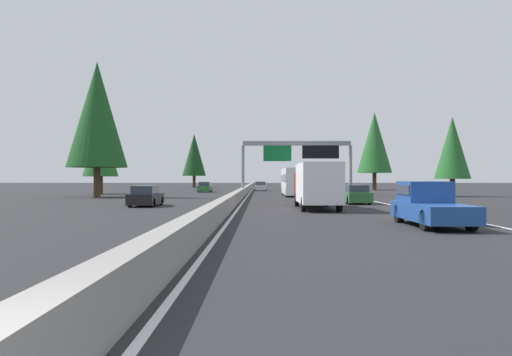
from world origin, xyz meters
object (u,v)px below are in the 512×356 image
at_px(sedan_mid_center, 356,195).
at_px(minivan_mid_left, 318,187).
at_px(conifer_left_near, 97,115).
at_px(conifer_left_mid, 100,146).
at_px(pickup_near_right, 429,204).
at_px(conifer_left_far, 194,155).
at_px(conifer_right_far, 374,142).
at_px(bus_far_center, 294,181).
at_px(oncoming_far, 205,187).
at_px(sign_gantry_overhead, 298,152).
at_px(box_truck_near_center, 317,184).
at_px(oncoming_near, 146,197).
at_px(conifer_right_mid, 452,148).
at_px(sedan_far_left, 261,186).
at_px(sedan_distant_a, 288,187).

xyz_separation_m(sedan_mid_center, minivan_mid_left, (23.78, 0.34, 0.27)).
bearing_deg(conifer_left_near, conifer_left_mid, 15.83).
height_order(pickup_near_right, minivan_mid_left, pickup_near_right).
distance_m(pickup_near_right, conifer_left_far, 89.66).
height_order(sedan_mid_center, conifer_right_far, conifer_right_far).
xyz_separation_m(conifer_right_far, conifer_left_mid, (-22.75, 39.96, -1.97)).
relative_size(conifer_left_near, conifer_left_far, 1.25).
distance_m(bus_far_center, oncoming_far, 19.27).
bearing_deg(sign_gantry_overhead, sedan_mid_center, -170.00).
relative_size(minivan_mid_left, conifer_left_mid, 0.49).
bearing_deg(conifer_right_far, box_truck_near_center, 163.64).
height_order(bus_far_center, oncoming_near, bus_far_center).
bearing_deg(sign_gantry_overhead, conifer_left_far, 20.23).
distance_m(oncoming_near, oncoming_far, 36.90).
height_order(sedan_mid_center, conifer_left_far, conifer_left_far).
bearing_deg(conifer_left_near, box_truck_near_center, -134.42).
relative_size(minivan_mid_left, oncoming_far, 1.14).
height_order(box_truck_near_center, conifer_right_mid, conifer_right_mid).
xyz_separation_m(sedan_far_left, box_truck_near_center, (-48.25, -3.63, 0.93)).
relative_size(box_truck_near_center, conifer_right_far, 0.63).
distance_m(minivan_mid_left, oncoming_far, 17.88).
xyz_separation_m(conifer_right_mid, conifer_left_near, (-2.52, 38.44, 3.41)).
bearing_deg(sedan_distant_a, sedan_mid_center, -173.81).
height_order(minivan_mid_left, sedan_far_left, minivan_mid_left).
bearing_deg(conifer_right_mid, oncoming_near, 124.03).
bearing_deg(sedan_distant_a, bus_far_center, 179.82).
xyz_separation_m(bus_far_center, conifer_left_near, (-4.50, 21.18, 7.02)).
bearing_deg(sedan_mid_center, conifer_right_far, -14.30).
height_order(oncoming_far, conifer_left_near, conifer_left_near).
bearing_deg(conifer_right_mid, conifer_right_far, 2.90).
relative_size(oncoming_far, conifer_left_far, 0.38).
bearing_deg(conifer_left_mid, sedan_far_left, -50.53).
relative_size(sign_gantry_overhead, minivan_mid_left, 2.54).
bearing_deg(conifer_right_mid, box_truck_near_center, 142.82).
height_order(sedan_distant_a, oncoming_near, same).
bearing_deg(sedan_far_left, sedan_distant_a, -154.41).
xyz_separation_m(pickup_near_right, sedan_distant_a, (51.59, 3.21, -0.23)).
relative_size(pickup_near_right, conifer_left_near, 0.39).
bearing_deg(conifer_left_near, minivan_mid_left, -67.34).
xyz_separation_m(conifer_right_far, conifer_left_far, (21.19, 33.78, -1.15)).
bearing_deg(bus_far_center, minivan_mid_left, -29.98).
relative_size(sign_gantry_overhead, pickup_near_right, 2.26).
height_order(sign_gantry_overhead, pickup_near_right, sign_gantry_overhead).
distance_m(sign_gantry_overhead, conifer_right_mid, 16.93).
xyz_separation_m(box_truck_near_center, sedan_distant_a, (40.10, -0.27, -0.93)).
bearing_deg(sign_gantry_overhead, oncoming_far, 39.34).
xyz_separation_m(sedan_far_left, sedan_distant_a, (-8.15, -3.90, 0.00)).
relative_size(minivan_mid_left, sedan_far_left, 1.14).
relative_size(conifer_right_mid, conifer_left_near, 0.61).
distance_m(sedan_distant_a, oncoming_near, 38.80).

